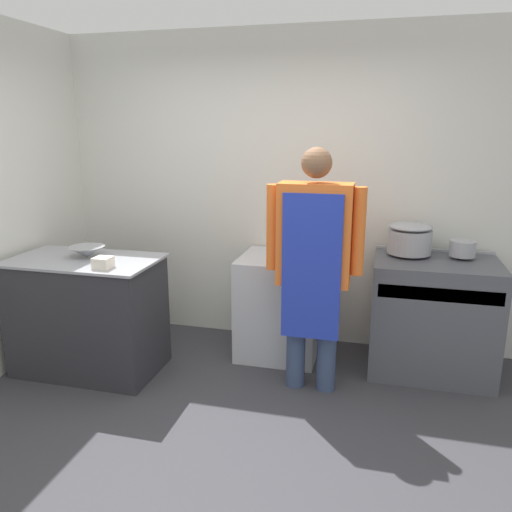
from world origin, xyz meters
TOP-DOWN VIEW (x-y plane):
  - ground_plane at (0.00, 0.00)m, footprint 14.00×14.00m
  - wall_back at (0.00, 1.83)m, footprint 8.00×0.05m
  - wall_left at (-1.91, 1.00)m, footprint 0.05×8.00m
  - prep_counter at (-1.26, 0.79)m, footprint 1.14×0.66m
  - stove at (1.37, 1.43)m, footprint 0.93×0.66m
  - fridge_unit at (0.14, 1.46)m, footprint 0.66×0.65m
  - person_cook at (0.49, 0.93)m, footprint 0.69×0.24m
  - mixing_bowl at (-1.26, 0.85)m, footprint 0.28×0.28m
  - plastic_tub at (-0.97, 0.60)m, footprint 0.12×0.12m
  - stock_pot at (1.16, 1.54)m, footprint 0.34×0.34m
  - sauce_pot at (1.55, 1.54)m, footprint 0.19×0.19m

SIDE VIEW (x-z plane):
  - ground_plane at x=0.00m, z-range 0.00..0.00m
  - fridge_unit at x=0.14m, z-range 0.00..0.86m
  - stove at x=1.37m, z-range -0.01..0.92m
  - prep_counter at x=-1.26m, z-range 0.00..0.92m
  - plastic_tub at x=-0.97m, z-range 0.92..1.00m
  - mixing_bowl at x=-1.26m, z-range 0.92..1.00m
  - sauce_pot at x=1.55m, z-range 0.93..1.05m
  - person_cook at x=0.49m, z-range 0.13..1.90m
  - stock_pot at x=1.16m, z-range 0.93..1.17m
  - wall_back at x=0.00m, z-range 0.00..2.70m
  - wall_left at x=-1.91m, z-range 0.00..2.70m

